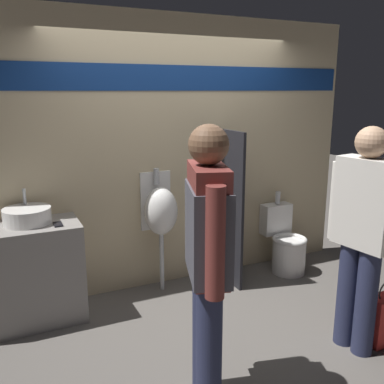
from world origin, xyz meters
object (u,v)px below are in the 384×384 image
cell_phone (58,224)px  person_in_vest (208,250)px  sink_basin (27,216)px  toilet (285,245)px  urinal_near_counter (160,211)px  person_with_lanyard (363,232)px

cell_phone → person_in_vest: 1.59m
sink_basin → cell_phone: bearing=-34.2°
sink_basin → toilet: sink_basin is taller
urinal_near_counter → person_with_lanyard: bearing=-57.7°
sink_basin → person_in_vest: 1.83m
urinal_near_counter → person_in_vest: size_ratio=0.69×
sink_basin → person_in_vest: size_ratio=0.22×
cell_phone → urinal_near_counter: size_ratio=0.11×
sink_basin → urinal_near_counter: size_ratio=0.32×
sink_basin → urinal_near_counter: bearing=2.6°
sink_basin → toilet: bearing=-1.9°
toilet → person_in_vest: size_ratio=0.48×
sink_basin → person_in_vest: person_in_vest is taller
sink_basin → toilet: (2.65, -0.09, -0.65)m
cell_phone → urinal_near_counter: (1.00, 0.21, -0.06)m
cell_phone → urinal_near_counter: 1.02m
cell_phone → sink_basin: bearing=145.8°
urinal_near_counter → toilet: size_ratio=1.42×
sink_basin → cell_phone: size_ratio=2.83×
person_in_vest → cell_phone: bearing=43.7°
urinal_near_counter → person_with_lanyard: size_ratio=0.71×
person_with_lanyard → person_in_vest: bearing=83.3°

